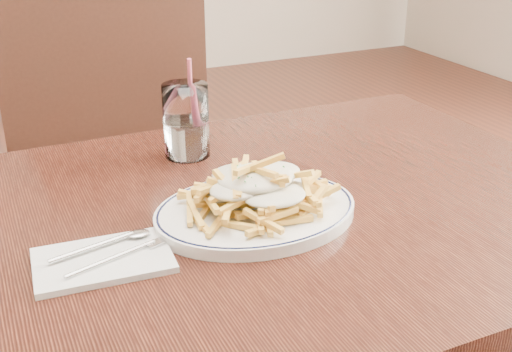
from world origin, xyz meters
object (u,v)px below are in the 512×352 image
table (240,252)px  water_glass (186,125)px  chair_far (109,146)px  loaded_fries (256,185)px  fries_plate (256,212)px

table → water_glass: water_glass is taller
chair_far → loaded_fries: bearing=-86.2°
fries_plate → water_glass: water_glass is taller
table → water_glass: bearing=90.2°
loaded_fries → fries_plate: bearing=180.0°
chair_far → loaded_fries: chair_far is taller
chair_far → loaded_fries: size_ratio=4.16×
loaded_fries → table: bearing=105.5°
chair_far → fries_plate: 0.83m
fries_plate → water_glass: (-0.01, 0.28, 0.05)m
loaded_fries → water_glass: water_glass is taller
fries_plate → water_glass: bearing=92.3°
fries_plate → loaded_fries: (0.00, 0.00, 0.04)m
water_glass → fries_plate: bearing=-87.7°
chair_far → loaded_fries: 0.84m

